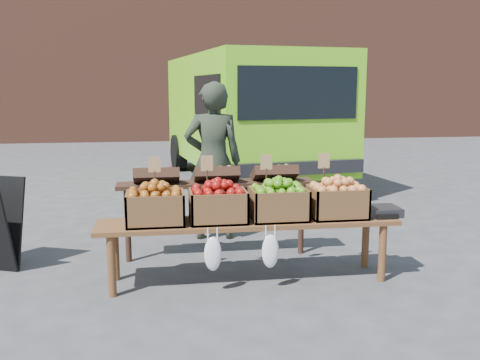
{
  "coord_description": "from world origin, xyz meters",
  "views": [
    {
      "loc": [
        -0.11,
        -4.56,
        1.75
      ],
      "look_at": [
        0.68,
        0.55,
        0.85
      ],
      "focal_mm": 40.0,
      "sensor_mm": 36.0,
      "label": 1
    }
  ],
  "objects": [
    {
      "name": "ground",
      "position": [
        0.0,
        0.0,
        0.0
      ],
      "size": [
        80.0,
        80.0,
        0.0
      ],
      "primitive_type": "plane",
      "color": "#444447"
    },
    {
      "name": "delivery_van",
      "position": [
        1.55,
        5.33,
        1.16
      ],
      "size": [
        3.06,
        5.44,
        2.31
      ],
      "primitive_type": null,
      "rotation": [
        0.0,
        0.0,
        0.14
      ],
      "color": "#76DD1C",
      "rests_on": "ground"
    },
    {
      "name": "vendor",
      "position": [
        0.51,
        1.51,
        0.91
      ],
      "size": [
        0.69,
        0.48,
        1.81
      ],
      "primitive_type": "imported",
      "rotation": [
        0.0,
        0.0,
        3.07
      ],
      "color": "#283023",
      "rests_on": "ground"
    },
    {
      "name": "back_table",
      "position": [
        0.47,
        0.77,
        0.52
      ],
      "size": [
        2.1,
        0.44,
        1.04
      ],
      "primitive_type": null,
      "color": "#311D14",
      "rests_on": "ground"
    },
    {
      "name": "display_bench",
      "position": [
        0.68,
        0.05,
        0.28
      ],
      "size": [
        2.7,
        0.56,
        0.57
      ],
      "primitive_type": null,
      "color": "brown",
      "rests_on": "ground"
    },
    {
      "name": "crate_golden_apples",
      "position": [
        -0.15,
        0.05,
        0.71
      ],
      "size": [
        0.5,
        0.4,
        0.28
      ],
      "primitive_type": null,
      "color": "#9C550F",
      "rests_on": "display_bench"
    },
    {
      "name": "crate_russet_pears",
      "position": [
        0.4,
        0.05,
        0.71
      ],
      "size": [
        0.5,
        0.4,
        0.28
      ],
      "primitive_type": null,
      "color": "#800101",
      "rests_on": "display_bench"
    },
    {
      "name": "crate_red_apples",
      "position": [
        0.95,
        0.05,
        0.71
      ],
      "size": [
        0.5,
        0.4,
        0.28
      ],
      "primitive_type": null,
      "color": "#3C770F",
      "rests_on": "display_bench"
    },
    {
      "name": "crate_green_apples",
      "position": [
        1.5,
        0.05,
        0.71
      ],
      "size": [
        0.5,
        0.4,
        0.28
      ],
      "primitive_type": null,
      "color": "gold",
      "rests_on": "display_bench"
    },
    {
      "name": "weighing_scale",
      "position": [
        1.93,
        0.05,
        0.61
      ],
      "size": [
        0.34,
        0.3,
        0.08
      ],
      "primitive_type": "cube",
      "color": "black",
      "rests_on": "display_bench"
    }
  ]
}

